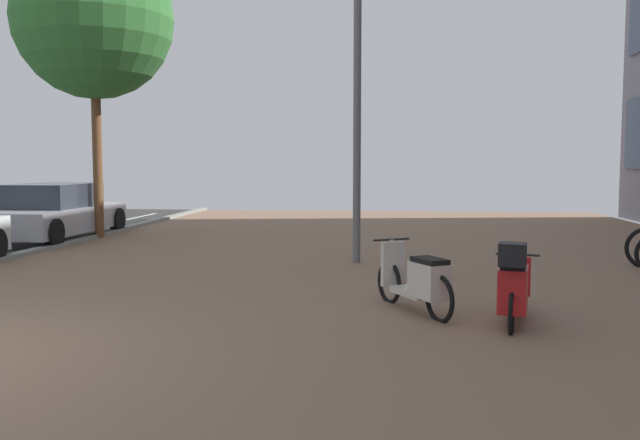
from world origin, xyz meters
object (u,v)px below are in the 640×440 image
at_px(parked_car_far, 54,213).
at_px(lamp_post, 357,72).
at_px(scooter_near, 514,286).
at_px(street_tree, 94,20).
at_px(scooter_mid, 418,281).

distance_m(parked_car_far, lamp_post, 8.46).
height_order(scooter_near, street_tree, street_tree).
height_order(scooter_near, scooter_mid, scooter_near).
relative_size(scooter_near, parked_car_far, 0.38).
bearing_deg(lamp_post, parked_car_far, 157.20).
height_order(lamp_post, street_tree, street_tree).
bearing_deg(parked_car_far, street_tree, 20.69).
xyz_separation_m(scooter_near, street_tree, (-8.38, 8.10, 4.71)).
bearing_deg(parked_car_far, lamp_post, -22.80).
xyz_separation_m(parked_car_far, lamp_post, (7.36, -3.09, 2.80)).
distance_m(scooter_mid, street_tree, 11.58).
bearing_deg(scooter_mid, scooter_near, -27.15).
relative_size(parked_car_far, street_tree, 0.63).
relative_size(lamp_post, street_tree, 0.88).
distance_m(lamp_post, street_tree, 7.48).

